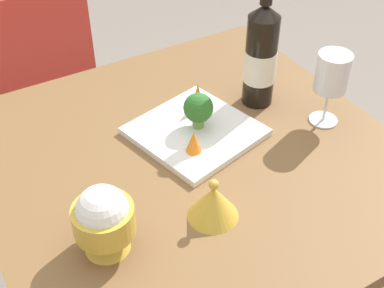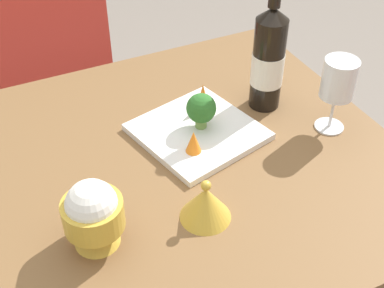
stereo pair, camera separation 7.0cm
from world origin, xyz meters
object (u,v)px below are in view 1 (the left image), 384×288
(wine_bottle, at_px, (261,55))
(wine_glass, at_px, (332,74))
(rice_bowl_lid, at_px, (213,202))
(carrot_garnish_left, at_px, (195,141))
(rice_bowl, at_px, (104,219))
(chair_by_wall, at_px, (30,77))
(broccoli_floret, at_px, (198,109))
(carrot_garnish_right, at_px, (198,96))
(serving_plate, at_px, (195,132))

(wine_bottle, xyz_separation_m, wine_glass, (-0.15, -0.09, -0.00))
(rice_bowl_lid, height_order, carrot_garnish_left, rice_bowl_lid)
(rice_bowl, height_order, rice_bowl_lid, rice_bowl)
(carrot_garnish_left, bearing_deg, chair_by_wall, 11.13)
(chair_by_wall, relative_size, wine_bottle, 2.60)
(broccoli_floret, bearing_deg, chair_by_wall, 15.83)
(rice_bowl_lid, xyz_separation_m, broccoli_floret, (0.24, -0.11, 0.03))
(wine_bottle, distance_m, carrot_garnish_right, 0.18)
(broccoli_floret, xyz_separation_m, carrot_garnish_right, (0.06, -0.03, -0.01))
(wine_bottle, height_order, rice_bowl_lid, wine_bottle)
(serving_plate, xyz_separation_m, broccoli_floret, (0.01, -0.01, 0.06))
(chair_by_wall, xyz_separation_m, broccoli_floret, (-0.74, -0.21, 0.26))
(wine_bottle, bearing_deg, carrot_garnish_left, 113.22)
(rice_bowl_lid, height_order, broccoli_floret, broccoli_floret)
(rice_bowl, relative_size, serving_plate, 0.47)
(wine_bottle, distance_m, serving_plate, 0.24)
(wine_glass, distance_m, broccoli_floret, 0.31)
(chair_by_wall, height_order, carrot_garnish_left, chair_by_wall)
(rice_bowl_lid, bearing_deg, carrot_garnish_right, -25.61)
(wine_bottle, relative_size, wine_glass, 1.83)
(wine_glass, bearing_deg, rice_bowl_lid, 107.89)
(chair_by_wall, height_order, rice_bowl_lid, chair_by_wall)
(wine_glass, xyz_separation_m, rice_bowl_lid, (-0.12, 0.39, -0.09))
(serving_plate, bearing_deg, chair_by_wall, 14.96)
(rice_bowl_lid, bearing_deg, broccoli_floret, -24.53)
(rice_bowl, bearing_deg, chair_by_wall, -6.21)
(chair_by_wall, xyz_separation_m, rice_bowl, (-0.95, 0.10, 0.27))
(rice_bowl, distance_m, carrot_garnish_right, 0.44)
(wine_bottle, height_order, serving_plate, wine_bottle)
(wine_glass, bearing_deg, wine_bottle, 31.25)
(chair_by_wall, relative_size, broccoli_floret, 9.91)
(wine_glass, height_order, rice_bowl, wine_glass)
(wine_glass, height_order, carrot_garnish_left, wine_glass)
(carrot_garnish_left, bearing_deg, wine_glass, -97.46)
(rice_bowl_lid, xyz_separation_m, carrot_garnish_left, (0.17, -0.06, 0.00))
(rice_bowl, relative_size, carrot_garnish_right, 2.03)
(serving_plate, bearing_deg, wine_glass, -110.50)
(wine_bottle, relative_size, carrot_garnish_right, 4.69)
(wine_glass, bearing_deg, chair_by_wall, 29.72)
(chair_by_wall, distance_m, serving_plate, 0.80)
(rice_bowl, relative_size, rice_bowl_lid, 1.42)
(chair_by_wall, distance_m, broccoli_floret, 0.82)
(carrot_garnish_right, bearing_deg, chair_by_wall, 19.71)
(chair_by_wall, distance_m, rice_bowl, 0.99)
(broccoli_floret, bearing_deg, wine_bottle, -80.13)
(carrot_garnish_right, bearing_deg, wine_glass, -125.34)
(carrot_garnish_right, bearing_deg, serving_plate, 145.30)
(serving_plate, relative_size, broccoli_floret, 3.52)
(rice_bowl_lid, distance_m, broccoli_floret, 0.26)
(wine_glass, relative_size, carrot_garnish_right, 2.57)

